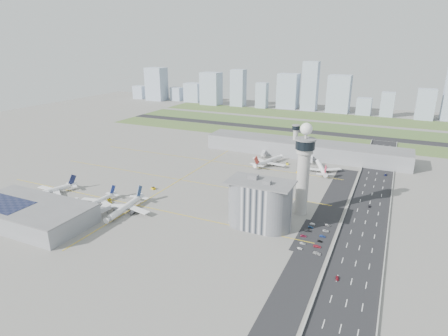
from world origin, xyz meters
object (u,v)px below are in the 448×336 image
at_px(car_lot_7, 317,246).
at_px(car_hw_0, 337,278).
at_px(airplane_far_a, 269,158).
at_px(car_hw_1, 369,206).
at_px(secondary_tower, 295,137).
at_px(tug_3, 153,188).
at_px(tug_4, 287,163).
at_px(car_lot_11, 327,225).
at_px(tug_1, 109,199).
at_px(car_lot_1, 303,243).
at_px(car_hw_4, 373,155).
at_px(airplane_near_c, 124,204).
at_px(car_hw_2, 386,175).
at_px(tug_0, 71,201).
at_px(car_lot_0, 300,248).
at_px(car_lot_10, 326,231).
at_px(car_lot_9, 323,236).
at_px(car_lot_3, 308,230).
at_px(airplane_near_a, 49,188).
at_px(jet_bridge_near_1, 61,208).
at_px(jet_bridge_near_2, 93,215).
at_px(car_lot_2, 304,236).
at_px(car_lot_8, 320,241).
at_px(tug_5, 298,172).
at_px(jet_bridge_far_0, 264,153).
at_px(admin_building, 260,204).
at_px(airplane_far_b, 321,165).
at_px(car_lot_6, 317,253).
at_px(jet_bridge_near_0, 32,200).
at_px(airplane_near_b, 97,199).
at_px(car_lot_4, 311,227).
at_px(tug_2, 110,202).
at_px(jet_bridge_far_1, 311,159).
at_px(control_tower, 304,166).

height_order(car_lot_7, car_hw_0, car_lot_7).
distance_m(airplane_far_a, car_hw_1, 118.13).
bearing_deg(secondary_tower, tug_3, -117.78).
xyz_separation_m(tug_4, car_lot_11, (59.90, -115.38, -0.39)).
relative_size(tug_1, car_lot_1, 1.02).
relative_size(car_lot_11, car_hw_4, 1.21).
bearing_deg(car_lot_7, tug_4, 14.24).
distance_m(airplane_near_c, tug_1, 28.56).
bearing_deg(car_hw_2, tug_0, -134.45).
distance_m(car_lot_0, car_lot_10, 29.43).
relative_size(airplane_near_c, car_lot_9, 12.26).
bearing_deg(car_lot_10, car_lot_3, 114.91).
relative_size(car_lot_11, car_hw_0, 1.21).
bearing_deg(tug_1, airplane_near_a, -45.64).
height_order(airplane_near_c, car_lot_11, airplane_near_c).
xyz_separation_m(jet_bridge_near_1, jet_bridge_near_2, (30.00, 0.00, 0.00)).
distance_m(car_lot_2, car_lot_3, 7.96).
bearing_deg(car_lot_8, tug_3, 85.74).
distance_m(car_lot_8, car_lot_10, 14.55).
bearing_deg(airplane_far_a, tug_5, -94.28).
relative_size(tug_4, car_lot_7, 0.80).
relative_size(jet_bridge_far_0, tug_3, 3.94).
relative_size(admin_building, airplane_far_a, 0.93).
bearing_deg(car_lot_8, car_lot_1, 135.90).
bearing_deg(airplane_far_b, jet_bridge_near_2, 123.31).
distance_m(car_lot_3, car_lot_6, 27.15).
relative_size(jet_bridge_near_0, car_lot_8, 4.24).
bearing_deg(airplane_far_a, jet_bridge_near_0, 160.26).
distance_m(airplane_far_b, jet_bridge_near_0, 244.88).
height_order(airplane_near_b, car_hw_4, airplane_near_b).
bearing_deg(secondary_tower, car_lot_2, -73.38).
distance_m(airplane_near_b, car_lot_10, 163.16).
relative_size(jet_bridge_near_2, car_lot_4, 3.98).
xyz_separation_m(tug_3, car_lot_3, (131.18, -18.06, -0.38)).
relative_size(car_lot_4, car_hw_4, 0.96).
relative_size(tug_1, tug_3, 0.98).
distance_m(jet_bridge_near_1, tug_2, 33.68).
bearing_deg(tug_5, jet_bridge_far_1, 42.51).
distance_m(tug_3, car_lot_1, 136.66).
xyz_separation_m(tug_5, car_lot_4, (34.58, -101.87, -0.32)).
height_order(jet_bridge_near_2, jet_bridge_far_0, same).
bearing_deg(control_tower, airplane_far_a, 119.95).
bearing_deg(jet_bridge_near_1, car_lot_4, -63.38).
bearing_deg(car_lot_11, car_lot_7, -171.25).
xyz_separation_m(tug_3, car_hw_2, (170.66, 116.58, -0.41)).
bearing_deg(car_lot_4, control_tower, 39.12).
distance_m(car_lot_9, car_hw_4, 200.08).
distance_m(tug_4, car_lot_10, 137.68).
bearing_deg(control_tower, jet_bridge_near_2, -151.10).
relative_size(car_lot_3, car_lot_8, 1.35).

